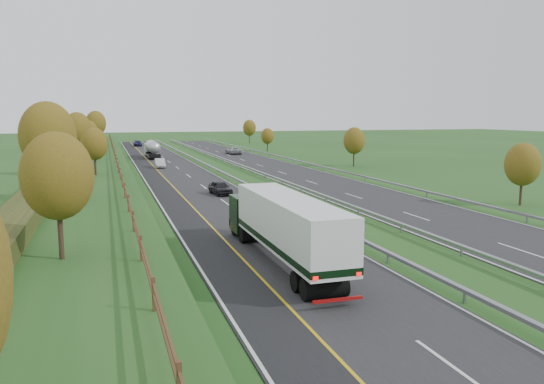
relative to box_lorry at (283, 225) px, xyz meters
The scene contains 19 objects.
ground 43.21m from the box_lorry, 78.94° to the left, with size 400.00×400.00×0.00m, color #204B1A.
near_carriageway 47.40m from the box_lorry, 89.67° to the left, with size 10.50×200.00×0.04m, color black.
far_carriageway 50.28m from the box_lorry, 70.49° to the left, with size 10.50×200.00×0.04m, color black.
hard_shoulder 47.53m from the box_lorry, 94.20° to the left, with size 3.00×200.00×0.04m, color black.
lane_markings 47.75m from the box_lorry, 81.95° to the left, with size 26.75×200.00×0.01m.
embankment_left 49.04m from the box_lorry, 105.04° to the left, with size 12.00×200.00×2.00m, color #204B1A.
hedge_left 49.58m from the box_lorry, 107.28° to the left, with size 2.20×180.00×1.10m, color #293415.
fence_left 47.65m from the box_lorry, 99.94° to the left, with size 0.12×189.06×1.20m.
median_barrier_near 47.75m from the box_lorry, 82.81° to the left, with size 0.32×200.00×0.71m.
median_barrier_far 48.65m from the box_lorry, 76.83° to the left, with size 0.32×200.00×0.71m.
outer_barrier_far 52.48m from the box_lorry, 64.51° to the left, with size 0.32×200.00×0.71m.
trees_left 45.86m from the box_lorry, 105.71° to the left, with size 6.64×164.30×7.66m.
trees_far 82.27m from the box_lorry, 68.55° to the left, with size 8.45×118.60×7.12m.
box_lorry is the anchor object (origin of this frame).
road_tanker 80.24m from the box_lorry, 90.40° to the left, with size 2.40×11.22×3.46m.
car_dark_near 27.83m from the box_lorry, 85.49° to the left, with size 1.73×4.31×1.47m, color black.
car_silver_mid 59.81m from the box_lorry, 91.09° to the left, with size 1.57×4.52×1.49m, color silver.
car_small_far 122.13m from the box_lorry, 90.48° to the left, with size 2.15×5.28×1.53m, color #12163A.
car_oncoming 86.94m from the box_lorry, 78.54° to the left, with size 2.61×5.66×1.57m, color #A3A3A7.
Camera 1 is at (-9.86, -15.75, 8.65)m, focal length 35.00 mm.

